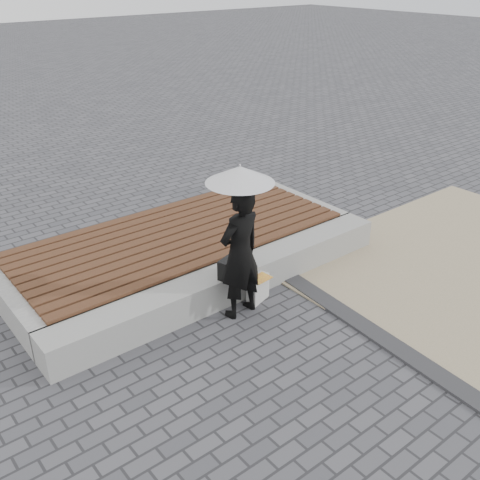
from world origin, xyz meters
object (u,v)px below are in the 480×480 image
Objects in this scene: woman at (240,254)px; parasol at (240,175)px; handbag at (230,267)px; canvas_tote at (258,289)px; seating_ledge at (230,281)px.

parasol reaches higher than woman.
woman reaches higher than handbag.
canvas_tote is (0.31, -0.17, -0.36)m from handbag.
seating_ledge is at bearing 103.02° from canvas_tote.
parasol is at bearing -116.62° from handbag.
handbag is at bearing 134.23° from canvas_tote.
handbag is 1.05× the size of canvas_tote.
parasol reaches higher than handbag.
canvas_tote is at bearing -59.89° from seating_ledge.
canvas_tote is at bearing 12.02° from parasol.
seating_ledge is 0.38m from canvas_tote.
parasol is 2.88× the size of canvas_tote.
handbag is (0.04, 0.25, -0.30)m from woman.
canvas_tote is at bearing -174.20° from woman.
parasol is at bearing 174.94° from canvas_tote.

